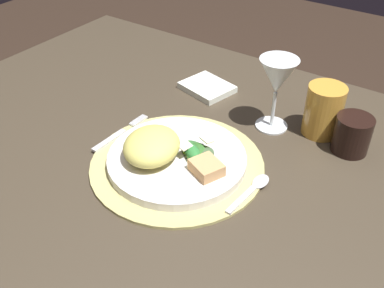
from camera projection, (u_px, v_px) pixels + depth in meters
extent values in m
cube|color=#3E3427|center=(220.00, 173.00, 0.85)|extent=(1.46, 0.92, 0.02)
cylinder|color=#41382B|center=(119.00, 127.00, 1.61)|extent=(0.09, 0.09, 0.69)
cylinder|color=tan|center=(177.00, 164.00, 0.85)|extent=(0.33, 0.33, 0.01)
cylinder|color=silver|center=(177.00, 159.00, 0.85)|extent=(0.26, 0.26, 0.02)
ellipsoid|color=#D7CD62|center=(152.00, 146.00, 0.82)|extent=(0.14, 0.15, 0.05)
ellipsoid|color=#405B38|center=(203.00, 156.00, 0.82)|extent=(0.04, 0.06, 0.02)
ellipsoid|color=#2E7835|center=(193.00, 153.00, 0.83)|extent=(0.06, 0.05, 0.02)
ellipsoid|color=#2E6225|center=(197.00, 153.00, 0.83)|extent=(0.07, 0.07, 0.02)
ellipsoid|color=#3C5C12|center=(197.00, 151.00, 0.84)|extent=(0.07, 0.06, 0.01)
ellipsoid|color=#336731|center=(195.00, 148.00, 0.85)|extent=(0.06, 0.05, 0.01)
cube|color=beige|center=(207.00, 139.00, 0.84)|extent=(0.03, 0.02, 0.01)
cube|color=beige|center=(185.00, 146.00, 0.82)|extent=(0.02, 0.03, 0.01)
cube|color=tan|center=(206.00, 167.00, 0.79)|extent=(0.07, 0.06, 0.02)
cube|color=silver|center=(109.00, 140.00, 0.90)|extent=(0.01, 0.09, 0.00)
cube|color=silver|center=(136.00, 120.00, 0.96)|extent=(0.00, 0.05, 0.00)
cube|color=silver|center=(138.00, 120.00, 0.96)|extent=(0.00, 0.05, 0.00)
cube|color=silver|center=(139.00, 121.00, 0.96)|extent=(0.00, 0.05, 0.00)
cube|color=silver|center=(141.00, 122.00, 0.96)|extent=(0.00, 0.05, 0.00)
cube|color=silver|center=(243.00, 198.00, 0.77)|extent=(0.02, 0.09, 0.00)
ellipsoid|color=silver|center=(262.00, 180.00, 0.81)|extent=(0.03, 0.04, 0.01)
cube|color=white|center=(207.00, 87.00, 1.08)|extent=(0.13, 0.12, 0.02)
cylinder|color=silver|center=(271.00, 125.00, 0.96)|extent=(0.07, 0.07, 0.00)
cylinder|color=silver|center=(273.00, 109.00, 0.93)|extent=(0.01, 0.01, 0.08)
cone|color=silver|center=(278.00, 76.00, 0.89)|extent=(0.08, 0.08, 0.07)
cylinder|color=gold|center=(324.00, 110.00, 0.91)|extent=(0.08, 0.08, 0.11)
cylinder|color=black|center=(352.00, 134.00, 0.87)|extent=(0.07, 0.07, 0.08)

